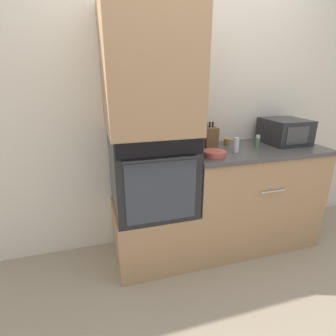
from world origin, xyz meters
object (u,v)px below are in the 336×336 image
(microwave, at_px, (284,131))
(bowl, at_px, (214,154))
(condiment_jar_near, at_px, (236,145))
(condiment_jar_mid, at_px, (257,142))
(wall_oven, at_px, (152,172))
(condiment_jar_back, at_px, (227,141))
(condiment_jar_far, at_px, (195,141))
(knife_block, at_px, (209,136))

(microwave, xyz_separation_m, bowl, (-0.81, -0.22, -0.09))
(condiment_jar_near, relative_size, condiment_jar_mid, 1.06)
(wall_oven, distance_m, bowl, 0.51)
(wall_oven, xyz_separation_m, condiment_jar_mid, (0.93, -0.02, 0.18))
(bowl, bearing_deg, wall_oven, 161.47)
(microwave, distance_m, condiment_jar_near, 0.60)
(microwave, height_order, condiment_jar_back, microwave)
(microwave, height_order, condiment_jar_far, microwave)
(condiment_jar_near, xyz_separation_m, condiment_jar_back, (0.05, 0.24, -0.03))
(bowl, distance_m, condiment_jar_near, 0.24)
(condiment_jar_near, xyz_separation_m, condiment_jar_far, (-0.23, 0.32, -0.02))
(microwave, bearing_deg, wall_oven, -176.97)
(microwave, relative_size, bowl, 2.15)
(bowl, xyz_separation_m, condiment_jar_mid, (0.47, 0.14, 0.03))
(knife_block, distance_m, condiment_jar_back, 0.18)
(knife_block, xyz_separation_m, condiment_jar_back, (0.17, -0.02, -0.05))
(condiment_jar_back, bearing_deg, condiment_jar_mid, -42.42)
(bowl, xyz_separation_m, condiment_jar_back, (0.28, 0.31, 0.01))
(condiment_jar_near, height_order, condiment_jar_back, condiment_jar_near)
(condiment_jar_back, bearing_deg, microwave, -9.88)
(knife_block, relative_size, condiment_jar_mid, 1.88)
(condiment_jar_mid, bearing_deg, condiment_jar_far, 151.88)
(condiment_jar_mid, xyz_separation_m, condiment_jar_back, (-0.19, 0.18, -0.02))
(wall_oven, height_order, condiment_jar_mid, wall_oven)
(condiment_jar_back, bearing_deg, knife_block, 174.94)
(bowl, xyz_separation_m, condiment_jar_far, (-0.01, 0.39, 0.01))
(wall_oven, distance_m, condiment_jar_near, 0.72)
(condiment_jar_back, bearing_deg, bowl, -131.25)
(microwave, bearing_deg, bowl, -164.66)
(condiment_jar_mid, distance_m, condiment_jar_back, 0.26)
(knife_block, bearing_deg, condiment_jar_near, -64.65)
(bowl, relative_size, condiment_jar_mid, 1.57)
(condiment_jar_far, relative_size, condiment_jar_back, 1.14)
(wall_oven, bearing_deg, condiment_jar_near, -6.78)
(knife_block, bearing_deg, condiment_jar_mid, -27.83)
(wall_oven, relative_size, knife_block, 3.02)
(microwave, distance_m, condiment_jar_far, 0.83)
(microwave, xyz_separation_m, knife_block, (-0.70, 0.11, -0.03))
(condiment_jar_mid, distance_m, condiment_jar_far, 0.54)
(bowl, xyz_separation_m, condiment_jar_near, (0.23, 0.07, 0.04))
(microwave, height_order, condiment_jar_near, microwave)
(microwave, bearing_deg, condiment_jar_back, 170.12)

